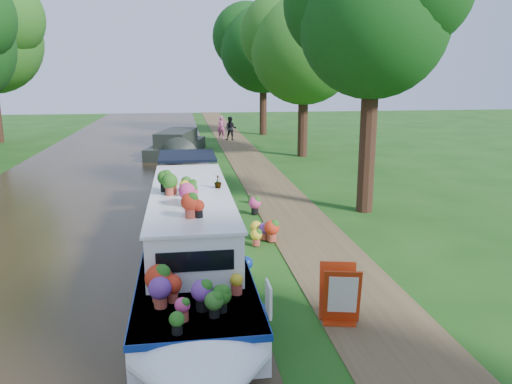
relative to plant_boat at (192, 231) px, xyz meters
The scene contains 12 objects.
ground 2.63m from the plant_boat, 25.38° to the left, with size 100.00×100.00×0.00m, color #174511.
canal_water 3.99m from the plant_boat, 164.11° to the left, with size 10.00×100.00×0.02m, color black.
towpath 3.71m from the plant_boat, 17.19° to the left, with size 2.20×100.00×0.03m, color brown.
plant_boat is the anchor object (origin of this frame).
tree_near_overhang 9.30m from the plant_boat, 34.39° to the left, with size 5.52×5.28×8.99m.
tree_near_mid 18.37m from the plant_boat, 67.37° to the left, with size 6.90×6.60×9.40m.
tree_near_far 28.54m from the plant_boat, 77.08° to the left, with size 7.59×7.26×10.30m.
second_boat 17.54m from the plant_boat, 91.50° to the left, with size 3.69×7.83×1.44m.
sandwich_board 4.47m from the plant_boat, 52.64° to the right, with size 0.74×0.69×1.11m.
pedestrian_pink 24.71m from the plant_boat, 83.61° to the left, with size 0.60×0.39×1.64m, color #C14F67.
pedestrian_dark 23.80m from the plant_boat, 81.94° to the left, with size 0.82×0.64×1.70m, color black.
verge_plant 6.23m from the plant_boat, 68.21° to the left, with size 0.35×0.30×0.38m, color #21611D.
Camera 1 is at (-2.42, -13.03, 4.65)m, focal length 35.00 mm.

